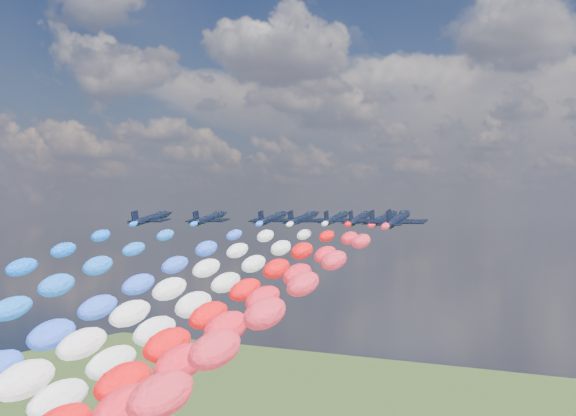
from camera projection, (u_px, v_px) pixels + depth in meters
The scene contains 13 objects.
jet_0 at pixel (151, 218), 148.73m from camera, with size 9.36×12.55×2.76m, color black, non-canonical shape.
jet_1 at pixel (209, 218), 152.35m from camera, with size 9.36×12.55×2.76m, color black, non-canonical shape.
jet_2 at pixel (273, 218), 154.11m from camera, with size 9.36×12.55×2.76m, color black, non-canonical shape.
trail_2 at pixel (28, 367), 99.03m from camera, with size 5.92×121.88×42.82m, color blue, non-canonical shape.
jet_3 at pixel (303, 218), 146.75m from camera, with size 9.36×12.55×2.76m, color black, non-canonical shape.
trail_3 at pixel (57, 379), 91.67m from camera, with size 5.92×121.88×42.82m, color white, non-canonical shape.
jet_4 at pixel (336, 218), 157.16m from camera, with size 9.36×12.55×2.76m, color black, non-canonical shape.
trail_4 at pixel (133, 363), 102.08m from camera, with size 5.92×121.88×42.82m, color silver, non-canonical shape.
jet_5 at pixel (359, 218), 145.61m from camera, with size 9.36×12.55×2.76m, color black, non-canonical shape.
trail_5 at pixel (144, 381), 90.53m from camera, with size 5.92×121.88×42.82m, color #FC0C0F, non-canonical shape.
jet_6 at pixel (383, 219), 133.90m from camera, with size 9.36×12.55×2.76m, color black, non-canonical shape.
trail_6 at pixel (153, 406), 78.82m from camera, with size 5.92×121.88×42.82m, color red, non-canonical shape.
jet_7 at pixel (398, 219), 119.13m from camera, with size 9.36×12.55×2.76m, color black, non-canonical shape.
Camera 1 is at (70.41, -119.45, 106.86)m, focal length 46.72 mm.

